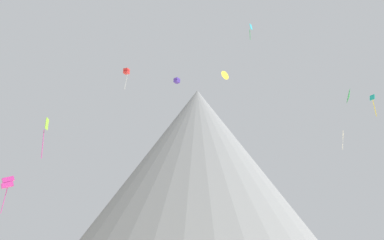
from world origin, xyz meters
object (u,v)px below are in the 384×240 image
kite_indigo_high (177,81)px  kite_green_mid (349,96)px  rock_massif (201,170)px  kite_white_mid (343,136)px  kite_red_high (126,71)px  kite_teal_mid (373,101)px  kite_cyan_high (251,29)px  kite_magenta_low (8,183)px  kite_lime_mid (46,129)px  kite_yellow_high (224,76)px

kite_indigo_high → kite_green_mid: bearing=173.9°
rock_massif → kite_white_mid: (27.80, -50.93, -3.06)m
kite_red_high → kite_white_mid: size_ratio=1.50×
rock_massif → kite_teal_mid: bearing=-65.2°
kite_red_high → kite_green_mid: kite_red_high is taller
rock_massif → kite_red_high: size_ratio=20.46×
kite_teal_mid → kite_white_mid: (-1.20, 11.83, -1.93)m
kite_indigo_high → kite_green_mid: size_ratio=0.64×
kite_indigo_high → kite_green_mid: 42.00m
kite_indigo_high → kite_cyan_high: bearing=153.9°
kite_magenta_low → rock_massif: bearing=129.6°
rock_massif → kite_indigo_high: size_ratio=63.55×
kite_lime_mid → kite_yellow_high: (21.88, 8.83, 9.72)m
kite_lime_mid → rock_massif: bearing=32.9°
kite_cyan_high → kite_green_mid: bearing=172.1°
kite_teal_mid → kite_indigo_high: size_ratio=1.95×
kite_teal_mid → kite_red_high: size_ratio=0.63×
kite_indigo_high → kite_white_mid: kite_indigo_high is taller
kite_indigo_high → kite_yellow_high: (11.80, -29.71, -11.74)m
rock_massif → kite_teal_mid: rock_massif is taller
kite_magenta_low → kite_yellow_high: (26.90, 7.38, 16.02)m
kite_white_mid → kite_lime_mid: bearing=164.8°
kite_indigo_high → kite_red_high: bearing=63.3°
kite_lime_mid → kite_yellow_high: bearing=-25.0°
kite_indigo_high → kite_white_mid: (30.21, -19.32, -18.84)m
kite_white_mid → kite_lime_mid: (-40.29, -19.22, -2.62)m
kite_indigo_high → kite_magenta_low: kite_indigo_high is taller
kite_white_mid → kite_yellow_high: (-18.41, -10.39, 7.10)m
kite_green_mid → kite_cyan_high: kite_cyan_high is taller
kite_yellow_high → kite_red_high: bearing=-92.8°
rock_massif → kite_yellow_high: (9.39, -61.31, 4.04)m
rock_massif → kite_yellow_high: bearing=-81.3°
rock_massif → kite_lime_mid: (-12.49, -70.14, -5.68)m
kite_yellow_high → kite_magenta_low: bearing=-30.0°
kite_white_mid → rock_massif: bearing=78.0°
kite_red_high → kite_cyan_high: bearing=-24.3°
rock_massif → kite_white_mid: 58.10m
kite_green_mid → kite_red_high: bearing=71.2°
rock_massif → kite_teal_mid: (29.00, -62.75, -1.12)m
kite_lime_mid → kite_cyan_high: kite_cyan_high is taller
kite_indigo_high → kite_cyan_high: size_ratio=0.58×
kite_white_mid → kite_magenta_low: (-45.31, -17.76, -8.92)m
kite_indigo_high → rock_massif: bearing=-59.9°
kite_indigo_high → kite_white_mid: 40.51m
rock_massif → kite_indigo_high: rock_massif is taller
rock_massif → kite_lime_mid: rock_massif is taller
rock_massif → kite_lime_mid: 71.47m
rock_massif → kite_cyan_high: size_ratio=36.83×
kite_red_high → kite_lime_mid: 39.45m
rock_massif → kite_yellow_high: size_ratio=67.64×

